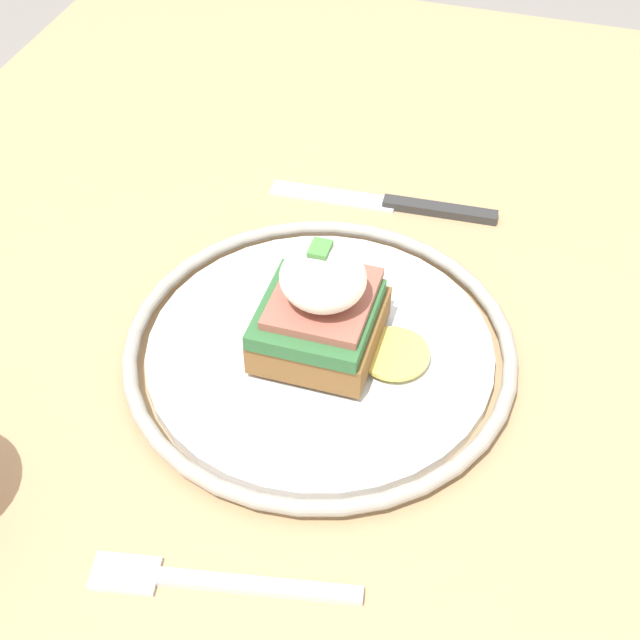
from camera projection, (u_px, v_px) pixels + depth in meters
name	position (u px, v px, depth m)	size (l,w,h in m)	color
dining_table	(342.00, 435.00, 0.68)	(1.02, 0.83, 0.73)	tan
plate	(320.00, 349.00, 0.59)	(0.26, 0.26, 0.02)	silver
sandwich	(322.00, 309.00, 0.56)	(0.08, 0.11, 0.08)	brown
fork	(210.00, 582.00, 0.47)	(0.04, 0.15, 0.00)	silver
knife	(400.00, 205.00, 0.70)	(0.02, 0.18, 0.01)	#2D2D2D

